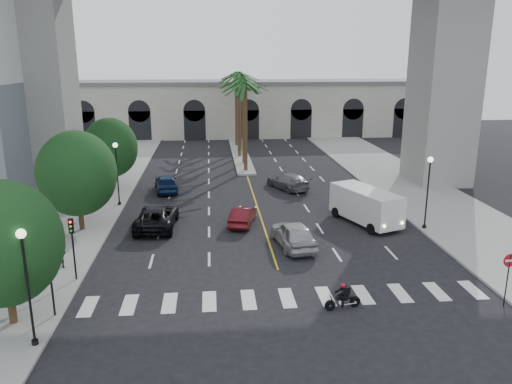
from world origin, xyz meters
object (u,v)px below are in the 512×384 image
at_px(pedestrian_a, 49,256).
at_px(motorcycle_rider, 344,297).
at_px(car_b, 243,216).
at_px(car_e, 166,183).
at_px(traffic_signal_near, 50,269).
at_px(car_d, 288,181).
at_px(pedestrian_b, 59,254).
at_px(lamp_post_left_far, 117,169).
at_px(traffic_signal_far, 72,239).
at_px(do_not_enter_sign, 509,268).
at_px(cargo_van, 366,205).
at_px(car_a, 294,234).
at_px(lamp_post_left_near, 27,278).
at_px(car_c, 157,217).
at_px(lamp_post_right, 428,186).

bearing_deg(pedestrian_a, motorcycle_rider, -20.98).
bearing_deg(car_b, car_e, -43.57).
relative_size(traffic_signal_near, car_d, 0.70).
xyz_separation_m(car_d, pedestrian_b, (-16.01, -17.25, 0.27)).
xyz_separation_m(lamp_post_left_far, traffic_signal_far, (0.10, -14.50, -0.71)).
height_order(pedestrian_b, do_not_enter_sign, do_not_enter_sign).
relative_size(traffic_signal_near, motorcycle_rider, 1.94).
distance_m(car_b, cargo_van, 9.15).
distance_m(traffic_signal_near, car_a, 15.25).
bearing_deg(do_not_enter_sign, car_b, 127.40).
relative_size(car_b, cargo_van, 0.64).
bearing_deg(traffic_signal_far, do_not_enter_sign, -12.48).
relative_size(car_a, do_not_enter_sign, 1.81).
bearing_deg(car_e, pedestrian_a, 64.39).
relative_size(cargo_van, do_not_enter_sign, 2.33).
xyz_separation_m(traffic_signal_near, pedestrian_a, (-1.83, 5.46, -1.51)).
relative_size(motorcycle_rider, cargo_van, 0.29).
bearing_deg(pedestrian_b, lamp_post_left_far, 97.57).
height_order(lamp_post_left_near, pedestrian_a, lamp_post_left_near).
height_order(cargo_van, pedestrian_b, cargo_van).
relative_size(lamp_post_left_near, car_e, 1.13).
height_order(traffic_signal_near, car_c, traffic_signal_near).
relative_size(traffic_signal_far, car_d, 0.70).
bearing_deg(lamp_post_left_near, lamp_post_left_far, 90.00).
distance_m(lamp_post_right, do_not_enter_sign, 11.44).
relative_size(lamp_post_left_far, motorcycle_rider, 2.84).
relative_size(traffic_signal_near, car_c, 0.62).
height_order(car_b, do_not_enter_sign, do_not_enter_sign).
bearing_deg(lamp_post_left_far, car_e, 51.79).
relative_size(lamp_post_left_near, pedestrian_a, 3.14).
bearing_deg(cargo_van, car_b, 155.31).
height_order(lamp_post_left_near, do_not_enter_sign, lamp_post_left_near).
bearing_deg(motorcycle_rider, traffic_signal_near, 167.19).
distance_m(lamp_post_left_near, do_not_enter_sign, 22.10).
height_order(lamp_post_left_near, cargo_van, lamp_post_left_near).
bearing_deg(pedestrian_a, lamp_post_right, 10.98).
distance_m(lamp_post_left_near, lamp_post_right, 26.25).
xyz_separation_m(motorcycle_rider, car_c, (-10.34, 13.12, 0.19)).
relative_size(motorcycle_rider, pedestrian_a, 1.10).
distance_m(traffic_signal_far, car_e, 19.33).
distance_m(car_c, car_d, 15.09).
relative_size(lamp_post_left_near, traffic_signal_near, 1.47).
bearing_deg(traffic_signal_near, do_not_enter_sign, -2.22).
relative_size(car_e, pedestrian_a, 2.78).
bearing_deg(pedestrian_a, lamp_post_left_near, -78.39).
relative_size(car_c, pedestrian_a, 3.43).
height_order(lamp_post_left_far, pedestrian_b, lamp_post_left_far).
xyz_separation_m(traffic_signal_near, cargo_van, (18.90, 12.29, -1.06)).
bearing_deg(pedestrian_b, traffic_signal_near, -64.16).
distance_m(car_c, do_not_enter_sign, 22.88).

